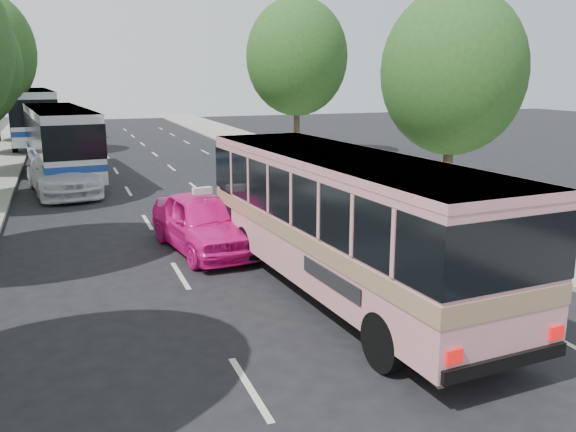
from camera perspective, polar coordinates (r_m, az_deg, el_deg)
name	(u,v)px	position (r m, az deg, el deg)	size (l,w,h in m)	color
ground	(311,325)	(12.53, 2.14, -10.15)	(120.00, 120.00, 0.00)	black
sidewalk_right	(314,165)	(33.60, 2.48, 4.82)	(4.00, 90.00, 0.12)	#9E998E
tree_right_near	(456,66)	(22.78, 15.48, 13.35)	(5.10, 5.10, 7.95)	#38281E
tree_right_far	(298,53)	(37.12, 0.98, 15.02)	(6.00, 6.00, 9.35)	#38281E
pink_bus	(343,210)	(13.56, 5.17, 0.59)	(3.31, 10.31, 3.24)	pink
pink_taxi	(203,222)	(17.52, -7.94, -0.58)	(1.96, 4.86, 1.66)	#F81595
white_pickup	(63,173)	(27.45, -20.35, 3.83)	(2.46, 6.05, 1.75)	silver
tour_coach_front	(60,137)	(31.14, -20.59, 6.98)	(3.53, 11.44, 3.37)	silver
tour_coach_rear	(30,112)	(46.27, -22.98, 8.92)	(3.70, 13.05, 3.86)	white
taxi_roof_sign	(202,191)	(17.33, -8.03, 2.37)	(0.55, 0.18, 0.18)	silver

